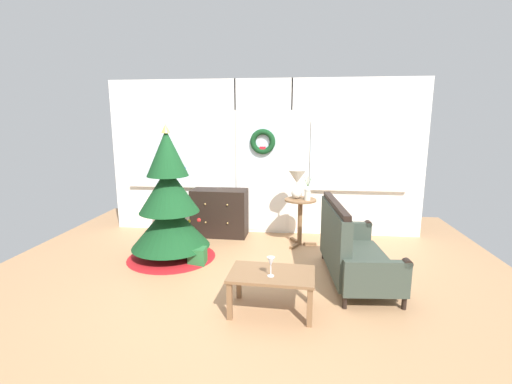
{
  "coord_description": "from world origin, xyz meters",
  "views": [
    {
      "loc": [
        0.54,
        -3.86,
        1.88
      ],
      "look_at": [
        0.05,
        0.55,
        1.0
      ],
      "focal_mm": 25.16,
      "sensor_mm": 36.0,
      "label": 1
    }
  ],
  "objects_px": {
    "side_table": "(300,213)",
    "wine_glass": "(271,262)",
    "flower_vase": "(307,192)",
    "gift_box": "(197,256)",
    "christmas_tree": "(170,209)",
    "table_lamp": "(297,180)",
    "settee_sofa": "(350,250)",
    "dresser_cabinet": "(220,213)",
    "coffee_table": "(272,278)"
  },
  "relations": [
    {
      "from": "christmas_tree",
      "to": "coffee_table",
      "type": "distance_m",
      "value": 2.01
    },
    {
      "from": "christmas_tree",
      "to": "dresser_cabinet",
      "type": "relative_size",
      "value": 2.02
    },
    {
      "from": "flower_vase",
      "to": "wine_glass",
      "type": "bearing_deg",
      "value": -101.15
    },
    {
      "from": "table_lamp",
      "to": "settee_sofa",
      "type": "bearing_deg",
      "value": -62.57
    },
    {
      "from": "dresser_cabinet",
      "to": "wine_glass",
      "type": "distance_m",
      "value": 2.62
    },
    {
      "from": "wine_glass",
      "to": "coffee_table",
      "type": "bearing_deg",
      "value": 86.08
    },
    {
      "from": "christmas_tree",
      "to": "gift_box",
      "type": "height_order",
      "value": "christmas_tree"
    },
    {
      "from": "christmas_tree",
      "to": "dresser_cabinet",
      "type": "height_order",
      "value": "christmas_tree"
    },
    {
      "from": "dresser_cabinet",
      "to": "flower_vase",
      "type": "xyz_separation_m",
      "value": [
        1.42,
        -0.38,
        0.45
      ]
    },
    {
      "from": "dresser_cabinet",
      "to": "flower_vase",
      "type": "bearing_deg",
      "value": -15.09
    },
    {
      "from": "coffee_table",
      "to": "gift_box",
      "type": "distance_m",
      "value": 1.55
    },
    {
      "from": "settee_sofa",
      "to": "gift_box",
      "type": "height_order",
      "value": "settee_sofa"
    },
    {
      "from": "table_lamp",
      "to": "flower_vase",
      "type": "bearing_deg",
      "value": -32.01
    },
    {
      "from": "dresser_cabinet",
      "to": "flower_vase",
      "type": "distance_m",
      "value": 1.53
    },
    {
      "from": "dresser_cabinet",
      "to": "wine_glass",
      "type": "xyz_separation_m",
      "value": [
        1.02,
        -2.41,
        0.16
      ]
    },
    {
      "from": "table_lamp",
      "to": "side_table",
      "type": "bearing_deg",
      "value": -33.69
    },
    {
      "from": "dresser_cabinet",
      "to": "gift_box",
      "type": "height_order",
      "value": "dresser_cabinet"
    },
    {
      "from": "christmas_tree",
      "to": "wine_glass",
      "type": "relative_size",
      "value": 9.46
    },
    {
      "from": "flower_vase",
      "to": "gift_box",
      "type": "height_order",
      "value": "flower_vase"
    },
    {
      "from": "dresser_cabinet",
      "to": "christmas_tree",
      "type": "bearing_deg",
      "value": -114.38
    },
    {
      "from": "christmas_tree",
      "to": "dresser_cabinet",
      "type": "distance_m",
      "value": 1.18
    },
    {
      "from": "dresser_cabinet",
      "to": "flower_vase",
      "type": "height_order",
      "value": "flower_vase"
    },
    {
      "from": "christmas_tree",
      "to": "flower_vase",
      "type": "distance_m",
      "value": 2.01
    },
    {
      "from": "side_table",
      "to": "flower_vase",
      "type": "height_order",
      "value": "flower_vase"
    },
    {
      "from": "christmas_tree",
      "to": "table_lamp",
      "type": "height_order",
      "value": "christmas_tree"
    },
    {
      "from": "table_lamp",
      "to": "flower_vase",
      "type": "height_order",
      "value": "table_lamp"
    },
    {
      "from": "table_lamp",
      "to": "gift_box",
      "type": "xyz_separation_m",
      "value": [
        -1.3,
        -0.95,
        -0.9
      ]
    },
    {
      "from": "flower_vase",
      "to": "dresser_cabinet",
      "type": "bearing_deg",
      "value": 164.91
    },
    {
      "from": "table_lamp",
      "to": "flower_vase",
      "type": "xyz_separation_m",
      "value": [
        0.16,
        -0.1,
        -0.17
      ]
    },
    {
      "from": "settee_sofa",
      "to": "christmas_tree",
      "type": "bearing_deg",
      "value": 168.7
    },
    {
      "from": "gift_box",
      "to": "settee_sofa",
      "type": "bearing_deg",
      "value": -8.18
    },
    {
      "from": "table_lamp",
      "to": "coffee_table",
      "type": "relative_size",
      "value": 0.51
    },
    {
      "from": "dresser_cabinet",
      "to": "coffee_table",
      "type": "height_order",
      "value": "dresser_cabinet"
    },
    {
      "from": "coffee_table",
      "to": "dresser_cabinet",
      "type": "bearing_deg",
      "value": 113.67
    },
    {
      "from": "dresser_cabinet",
      "to": "gift_box",
      "type": "distance_m",
      "value": 1.27
    },
    {
      "from": "flower_vase",
      "to": "wine_glass",
      "type": "xyz_separation_m",
      "value": [
        -0.4,
        -2.03,
        -0.29
      ]
    },
    {
      "from": "settee_sofa",
      "to": "table_lamp",
      "type": "height_order",
      "value": "table_lamp"
    },
    {
      "from": "side_table",
      "to": "gift_box",
      "type": "relative_size",
      "value": 3.25
    },
    {
      "from": "flower_vase",
      "to": "wine_glass",
      "type": "distance_m",
      "value": 2.09
    },
    {
      "from": "table_lamp",
      "to": "flower_vase",
      "type": "relative_size",
      "value": 1.26
    },
    {
      "from": "dresser_cabinet",
      "to": "table_lamp",
      "type": "height_order",
      "value": "table_lamp"
    },
    {
      "from": "side_table",
      "to": "wine_glass",
      "type": "xyz_separation_m",
      "value": [
        -0.3,
        -2.09,
        0.04
      ]
    },
    {
      "from": "dresser_cabinet",
      "to": "side_table",
      "type": "xyz_separation_m",
      "value": [
        1.32,
        -0.32,
        0.12
      ]
    },
    {
      "from": "christmas_tree",
      "to": "gift_box",
      "type": "bearing_deg",
      "value": -24.45
    },
    {
      "from": "flower_vase",
      "to": "gift_box",
      "type": "relative_size",
      "value": 1.57
    },
    {
      "from": "dresser_cabinet",
      "to": "coffee_table",
      "type": "distance_m",
      "value": 2.55
    },
    {
      "from": "settee_sofa",
      "to": "table_lamp",
      "type": "xyz_separation_m",
      "value": [
        -0.64,
        1.23,
        0.63
      ]
    },
    {
      "from": "coffee_table",
      "to": "wine_glass",
      "type": "relative_size",
      "value": 4.43
    },
    {
      "from": "settee_sofa",
      "to": "side_table",
      "type": "relative_size",
      "value": 2.11
    },
    {
      "from": "christmas_tree",
      "to": "side_table",
      "type": "height_order",
      "value": "christmas_tree"
    }
  ]
}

